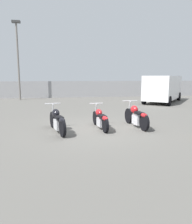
{
  "coord_description": "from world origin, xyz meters",
  "views": [
    {
      "loc": [
        -1.39,
        -8.32,
        2.06
      ],
      "look_at": [
        0.0,
        0.27,
        0.65
      ],
      "focal_mm": 35.0,
      "sensor_mm": 36.0,
      "label": 1
    }
  ],
  "objects_px": {
    "light_pole_right": "(18,53)",
    "motorcycle_slot_0": "(57,121)",
    "motorcycle_slot_1": "(100,119)",
    "parked_van": "(163,88)",
    "motorcycle_slot_2": "(136,116)"
  },
  "relations": [
    {
      "from": "light_pole_right",
      "to": "motorcycle_slot_0",
      "type": "height_order",
      "value": "light_pole_right"
    },
    {
      "from": "light_pole_right",
      "to": "motorcycle_slot_1",
      "type": "xyz_separation_m",
      "value": [
        5.16,
        -12.02,
        -3.67
      ]
    },
    {
      "from": "light_pole_right",
      "to": "parked_van",
      "type": "distance_m",
      "value": 12.76
    },
    {
      "from": "motorcycle_slot_0",
      "to": "motorcycle_slot_2",
      "type": "distance_m",
      "value": 3.23
    },
    {
      "from": "parked_van",
      "to": "motorcycle_slot_2",
      "type": "bearing_deg",
      "value": -83.45
    },
    {
      "from": "motorcycle_slot_0",
      "to": "parked_van",
      "type": "distance_m",
      "value": 11.99
    },
    {
      "from": "motorcycle_slot_2",
      "to": "motorcycle_slot_0",
      "type": "bearing_deg",
      "value": 179.82
    },
    {
      "from": "motorcycle_slot_1",
      "to": "parked_van",
      "type": "height_order",
      "value": "parked_van"
    },
    {
      "from": "light_pole_right",
      "to": "motorcycle_slot_0",
      "type": "distance_m",
      "value": 13.28
    },
    {
      "from": "parked_van",
      "to": "light_pole_right",
      "type": "bearing_deg",
      "value": -158.82
    },
    {
      "from": "light_pole_right",
      "to": "motorcycle_slot_2",
      "type": "bearing_deg",
      "value": -60.82
    },
    {
      "from": "light_pole_right",
      "to": "motorcycle_slot_2",
      "type": "height_order",
      "value": "light_pole_right"
    },
    {
      "from": "motorcycle_slot_1",
      "to": "motorcycle_slot_2",
      "type": "xyz_separation_m",
      "value": [
        1.52,
        0.06,
        0.05
      ]
    },
    {
      "from": "light_pole_right",
      "to": "parked_van",
      "type": "xyz_separation_m",
      "value": [
        11.85,
        -3.76,
        -2.88
      ]
    },
    {
      "from": "motorcycle_slot_0",
      "to": "motorcycle_slot_1",
      "type": "bearing_deg",
      "value": -5.12
    }
  ]
}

